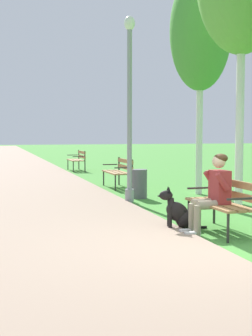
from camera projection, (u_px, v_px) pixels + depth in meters
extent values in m
plane|color=#478E38|center=(232.00, 251.00, 6.22)|extent=(120.00, 120.00, 0.00)
cube|color=gray|center=(6.00, 159.00, 28.60)|extent=(4.15, 60.00, 0.04)
cube|color=olive|center=(208.00, 205.00, 7.28)|extent=(0.14, 1.50, 0.04)
cube|color=olive|center=(218.00, 204.00, 7.33)|extent=(0.14, 1.50, 0.04)
cube|color=olive|center=(228.00, 204.00, 7.38)|extent=(0.14, 1.50, 0.04)
cube|color=olive|center=(234.00, 195.00, 7.40)|extent=(0.04, 1.50, 0.11)
cube|color=olive|center=(235.00, 184.00, 7.39)|extent=(0.04, 1.50, 0.11)
cylinder|color=#2D2B28|center=(189.00, 212.00, 7.95)|extent=(0.04, 0.04, 0.45)
cylinder|color=#2D2B28|center=(214.00, 199.00, 8.07)|extent=(0.04, 0.04, 0.85)
cube|color=#2D2B28|center=(200.00, 188.00, 7.98)|extent=(0.45, 0.04, 0.03)
cylinder|color=#2D2B28|center=(228.00, 228.00, 6.63)|extent=(0.04, 0.04, 0.45)
cube|color=#2D2B28|center=(241.00, 199.00, 6.66)|extent=(0.45, 0.04, 0.03)
cube|color=olive|center=(110.00, 172.00, 13.32)|extent=(0.14, 1.50, 0.04)
cube|color=olive|center=(116.00, 172.00, 13.36)|extent=(0.14, 1.50, 0.04)
cube|color=olive|center=(122.00, 172.00, 13.41)|extent=(0.14, 1.50, 0.04)
cube|color=olive|center=(125.00, 167.00, 13.43)|extent=(0.04, 1.50, 0.11)
cube|color=olive|center=(125.00, 161.00, 13.42)|extent=(0.04, 1.50, 0.11)
cylinder|color=#2D2B28|center=(104.00, 178.00, 13.99)|extent=(0.04, 0.04, 0.45)
cylinder|color=#2D2B28|center=(119.00, 171.00, 14.10)|extent=(0.04, 0.04, 0.85)
cube|color=#2D2B28|center=(110.00, 164.00, 14.01)|extent=(0.45, 0.04, 0.03)
cylinder|color=#2D2B28|center=(115.00, 183.00, 12.66)|extent=(0.04, 0.04, 0.45)
cylinder|color=#2D2B28|center=(132.00, 175.00, 12.78)|extent=(0.04, 0.04, 0.85)
cube|color=#2D2B28|center=(122.00, 168.00, 12.69)|extent=(0.45, 0.04, 0.03)
cube|color=olive|center=(71.00, 160.00, 19.47)|extent=(0.14, 1.50, 0.04)
cube|color=olive|center=(75.00, 160.00, 19.52)|extent=(0.14, 1.50, 0.04)
cube|color=olive|center=(79.00, 160.00, 19.57)|extent=(0.14, 1.50, 0.04)
cube|color=olive|center=(82.00, 157.00, 19.58)|extent=(0.04, 1.50, 0.11)
cube|color=olive|center=(82.00, 152.00, 19.57)|extent=(0.04, 1.50, 0.11)
cylinder|color=#2D2B28|center=(68.00, 164.00, 20.14)|extent=(0.04, 0.04, 0.45)
cylinder|color=#2D2B28|center=(79.00, 160.00, 20.26)|extent=(0.04, 0.04, 0.85)
cube|color=#2D2B28|center=(72.00, 155.00, 20.16)|extent=(0.45, 0.04, 0.03)
cylinder|color=#2D2B28|center=(73.00, 167.00, 18.82)|extent=(0.04, 0.04, 0.45)
cylinder|color=#2D2B28|center=(85.00, 161.00, 18.94)|extent=(0.04, 0.04, 0.85)
cube|color=#2D2B28|center=(78.00, 157.00, 18.84)|extent=(0.45, 0.04, 0.03)
cylinder|color=gray|center=(204.00, 203.00, 7.33)|extent=(0.42, 0.14, 0.14)
cylinder|color=gray|center=(192.00, 218.00, 7.29)|extent=(0.11, 0.11, 0.47)
cube|color=silver|center=(187.00, 231.00, 7.29)|extent=(0.24, 0.09, 0.07)
cylinder|color=gray|center=(210.00, 205.00, 7.14)|extent=(0.42, 0.14, 0.14)
cylinder|color=gray|center=(197.00, 221.00, 7.10)|extent=(0.11, 0.11, 0.47)
cube|color=silver|center=(192.00, 234.00, 7.09)|extent=(0.24, 0.09, 0.07)
cube|color=maroon|center=(220.00, 187.00, 7.28)|extent=(0.22, 0.36, 0.52)
cylinder|color=maroon|center=(210.00, 179.00, 7.44)|extent=(0.25, 0.09, 0.30)
cylinder|color=maroon|center=(222.00, 182.00, 7.06)|extent=(0.25, 0.09, 0.30)
sphere|color=beige|center=(219.00, 161.00, 7.24)|extent=(0.21, 0.21, 0.21)
ellipsoid|color=#472D19|center=(221.00, 158.00, 7.25)|extent=(0.22, 0.23, 0.14)
ellipsoid|color=black|center=(186.00, 219.00, 7.62)|extent=(0.41, 0.35, 0.32)
ellipsoid|color=black|center=(177.00, 212.00, 7.60)|extent=(0.53, 0.32, 0.48)
ellipsoid|color=black|center=(180.00, 210.00, 7.60)|extent=(0.39, 0.26, 0.27)
cylinder|color=black|center=(169.00, 217.00, 7.66)|extent=(0.06, 0.06, 0.38)
cylinder|color=black|center=(170.00, 218.00, 7.54)|extent=(0.06, 0.06, 0.38)
cylinder|color=black|center=(171.00, 203.00, 7.58)|extent=(0.14, 0.19, 0.19)
ellipsoid|color=black|center=(166.00, 195.00, 7.56)|extent=(0.24, 0.18, 0.16)
cone|color=black|center=(160.00, 196.00, 7.56)|extent=(0.12, 0.11, 0.09)
cone|color=black|center=(168.00, 189.00, 7.60)|extent=(0.06, 0.06, 0.09)
cone|color=black|center=(169.00, 190.00, 7.51)|extent=(0.06, 0.06, 0.09)
cylinder|color=black|center=(198.00, 227.00, 7.65)|extent=(0.28, 0.10, 0.04)
cylinder|color=gray|center=(129.00, 196.00, 10.62)|extent=(0.20, 0.20, 0.30)
cylinder|color=gray|center=(130.00, 117.00, 10.48)|extent=(0.11, 0.11, 3.89)
ellipsoid|color=silver|center=(130.00, 23.00, 10.33)|extent=(0.24, 0.24, 0.32)
cylinder|color=silver|center=(240.00, 119.00, 9.05)|extent=(0.16, 0.16, 3.69)
cylinder|color=silver|center=(199.00, 131.00, 11.92)|extent=(0.17, 0.17, 3.25)
ellipsoid|color=#4C933D|center=(200.00, 30.00, 11.73)|extent=(1.54, 1.65, 3.02)
cylinder|color=#515156|center=(140.00, 184.00, 11.22)|extent=(0.36, 0.36, 0.70)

